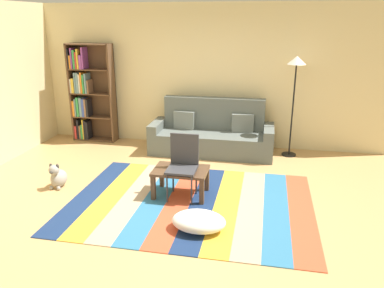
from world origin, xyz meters
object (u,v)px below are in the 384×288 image
folding_chair (183,161)px  bookshelf (87,94)px  tv_remote (182,169)px  pouf (199,221)px  couch (212,135)px  dog (58,177)px  coffee_table (181,174)px  standing_lamp (296,74)px

folding_chair → bookshelf: bearing=-177.7°
bookshelf → tv_remote: 3.35m
pouf → couch: bearing=95.3°
dog → bookshelf: bearing=104.1°
coffee_table → dog: size_ratio=1.91×
bookshelf → dog: (0.58, -2.29, -0.80)m
bookshelf → tv_remote: size_ratio=13.02×
dog → folding_chair: 1.94m
tv_remote → folding_chair: (0.01, -0.02, 0.12)m
dog → tv_remote: 1.91m
bookshelf → standing_lamp: 4.07m
couch → tv_remote: bearing=-94.0°
couch → tv_remote: 1.93m
coffee_table → pouf: (0.42, -0.88, -0.21)m
standing_lamp → tv_remote: bearing=-127.8°
pouf → dog: 2.43m
couch → standing_lamp: bearing=3.9°
coffee_table → folding_chair: 0.21m
bookshelf → folding_chair: 3.36m
tv_remote → coffee_table: bearing=-147.2°
bookshelf → standing_lamp: bookshelf is taller
couch → folding_chair: (-0.12, -1.94, 0.20)m
couch → bookshelf: (-2.60, 0.28, 0.62)m
dog → coffee_table: bearing=2.6°
coffee_table → dog: 1.88m
bookshelf → folding_chair: size_ratio=2.17×
coffee_table → standing_lamp: size_ratio=0.42×
coffee_table → standing_lamp: (1.59, 2.02, 1.17)m
tv_remote → standing_lamp: bearing=72.7°
dog → tv_remote: tv_remote is taller
standing_lamp → tv_remote: size_ratio=12.01×
tv_remote → folding_chair: 0.13m
couch → folding_chair: size_ratio=2.51×
couch → coffee_table: bearing=-94.8°
coffee_table → folding_chair: bearing=-14.8°
couch → dog: size_ratio=5.69×
couch → dog: (-2.03, -2.01, -0.18)m
couch → dog: couch is taller
standing_lamp → folding_chair: size_ratio=2.00×
couch → dog: 2.86m
coffee_table → couch: bearing=85.2°
couch → coffee_table: (-0.16, -1.93, -0.01)m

